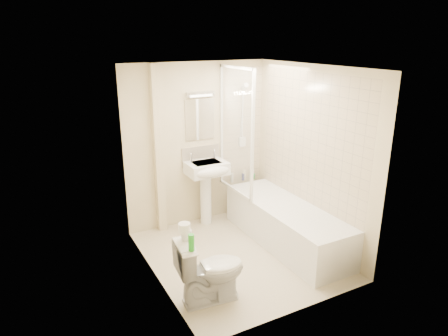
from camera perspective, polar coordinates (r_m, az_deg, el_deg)
floor at (r=5.35m, az=2.04°, el=-12.36°), size 2.50×2.50×0.00m
wall_back at (r=5.92m, az=-3.87°, el=3.30°), size 2.20×0.02×2.40m
wall_left at (r=4.43m, az=-10.24°, el=-2.14°), size 0.02×2.50×2.40m
wall_right at (r=5.46m, az=12.26°, el=1.64°), size 0.02×2.50×2.40m
ceiling at (r=4.61m, az=2.38°, el=14.25°), size 2.20×2.50×0.02m
tile_back at (r=6.19m, az=2.52°, el=6.13°), size 0.70×0.01×1.75m
tile_right at (r=5.39m, az=12.29°, el=3.92°), size 0.01×2.10×1.75m
pipe_boxing at (r=5.65m, az=-9.37°, el=2.37°), size 0.12×0.12×2.40m
splashback at (r=5.97m, az=-3.36°, el=1.76°), size 0.60×0.02×0.30m
mirror at (r=5.84m, az=-3.45°, el=6.94°), size 0.46×0.01×0.60m
strip_light at (r=5.76m, az=-3.42°, el=10.51°), size 0.42×0.07×0.07m
bathtub at (r=5.58m, az=8.81°, el=-7.82°), size 0.70×2.10×0.55m
shower_screen at (r=5.64m, az=1.70°, el=5.21°), size 0.04×0.92×1.80m
shower_fixture at (r=6.12m, az=2.73°, el=7.15°), size 0.10×0.16×0.99m
pedestal_sink at (r=5.85m, az=-2.39°, el=-1.08°), size 0.58×0.52×1.12m
bottle_white_a at (r=6.24m, az=1.14°, el=-1.40°), size 0.05×0.05×0.15m
bottle_blue at (r=6.34m, az=2.77°, el=-1.26°), size 0.05×0.05×0.11m
bottle_cream at (r=6.34m, az=2.90°, el=-1.00°), size 0.05×0.05×0.17m
bottle_white_b at (r=6.42m, az=4.06°, el=-0.86°), size 0.06×0.06×0.15m
bottle_green at (r=6.44m, az=4.15°, el=-1.14°), size 0.06×0.06×0.08m
toilet at (r=4.37m, az=-1.94°, el=-14.32°), size 0.56×0.81×0.74m
toilet_roll_lower at (r=4.16m, az=-5.38°, el=-9.47°), size 0.11×0.11×0.10m
toilet_roll_upper at (r=4.09m, az=-5.68°, el=-8.50°), size 0.12×0.12×0.10m
green_bottle at (r=3.94m, az=-4.69°, el=-10.56°), size 0.06×0.06×0.17m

